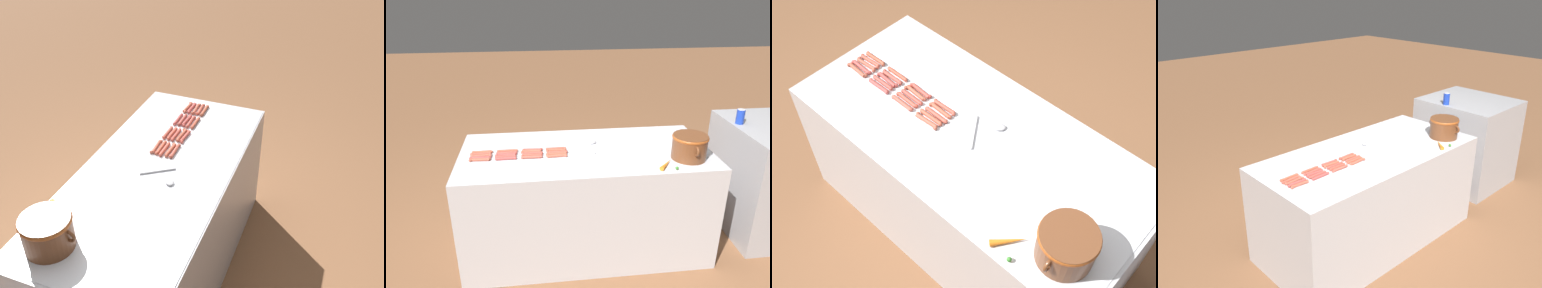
% 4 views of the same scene
% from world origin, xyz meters
% --- Properties ---
extents(ground_plane, '(20.00, 20.00, 0.00)m').
position_xyz_m(ground_plane, '(0.00, 0.00, 0.00)').
color(ground_plane, brown).
extents(griddle_counter, '(0.89, 1.91, 0.86)m').
position_xyz_m(griddle_counter, '(0.00, 0.00, 0.43)').
color(griddle_counter, '#BCBCC1').
rests_on(griddle_counter, ground_plane).
extents(hot_dog_0, '(0.03, 0.16, 0.02)m').
position_xyz_m(hot_dog_0, '(-0.03, -0.78, 0.87)').
color(hot_dog_0, '#AD5038').
rests_on(hot_dog_0, griddle_counter).
extents(hot_dog_1, '(0.02, 0.16, 0.02)m').
position_xyz_m(hot_dog_1, '(-0.03, -0.59, 0.87)').
color(hot_dog_1, '#B34D38').
rests_on(hot_dog_1, griddle_counter).
extents(hot_dog_2, '(0.03, 0.16, 0.02)m').
position_xyz_m(hot_dog_2, '(-0.03, -0.41, 0.87)').
color(hot_dog_2, '#B8483C').
rests_on(hot_dog_2, griddle_counter).
extents(hot_dog_3, '(0.03, 0.16, 0.02)m').
position_xyz_m(hot_dog_3, '(-0.03, -0.23, 0.87)').
color(hot_dog_3, '#B04C3B').
rests_on(hot_dog_3, griddle_counter).
extents(hot_dog_4, '(0.03, 0.16, 0.02)m').
position_xyz_m(hot_dog_4, '(0.00, -0.79, 0.87)').
color(hot_dog_4, '#B84F3D').
rests_on(hot_dog_4, griddle_counter).
extents(hot_dog_5, '(0.02, 0.16, 0.02)m').
position_xyz_m(hot_dog_5, '(0.01, -0.60, 0.87)').
color(hot_dog_5, '#AE4A3E').
rests_on(hot_dog_5, griddle_counter).
extents(hot_dog_6, '(0.03, 0.16, 0.02)m').
position_xyz_m(hot_dog_6, '(0.00, -0.41, 0.87)').
color(hot_dog_6, '#AE533D').
rests_on(hot_dog_6, griddle_counter).
extents(hot_dog_7, '(0.03, 0.16, 0.02)m').
position_xyz_m(hot_dog_7, '(0.00, -0.23, 0.87)').
color(hot_dog_7, '#B6523B').
rests_on(hot_dog_7, griddle_counter).
extents(hot_dog_8, '(0.03, 0.16, 0.02)m').
position_xyz_m(hot_dog_8, '(0.03, -0.78, 0.87)').
color(hot_dog_8, '#AE523F').
rests_on(hot_dog_8, griddle_counter).
extents(hot_dog_9, '(0.03, 0.16, 0.02)m').
position_xyz_m(hot_dog_9, '(0.04, -0.60, 0.87)').
color(hot_dog_9, '#B0453F').
rests_on(hot_dog_9, griddle_counter).
extents(hot_dog_10, '(0.02, 0.16, 0.02)m').
position_xyz_m(hot_dog_10, '(0.04, -0.41, 0.87)').
color(hot_dog_10, '#B4493D').
rests_on(hot_dog_10, griddle_counter).
extents(hot_dog_11, '(0.02, 0.16, 0.02)m').
position_xyz_m(hot_dog_11, '(0.04, -0.22, 0.87)').
color(hot_dog_11, '#B64C3C').
rests_on(hot_dog_11, griddle_counter).
extents(hot_dog_12, '(0.03, 0.16, 0.02)m').
position_xyz_m(hot_dog_12, '(0.07, -0.78, 0.87)').
color(hot_dog_12, '#B24742').
rests_on(hot_dog_12, griddle_counter).
extents(hot_dog_13, '(0.02, 0.16, 0.02)m').
position_xyz_m(hot_dog_13, '(0.07, -0.60, 0.87)').
color(hot_dog_13, '#AD493F').
rests_on(hot_dog_13, griddle_counter).
extents(hot_dog_14, '(0.03, 0.16, 0.02)m').
position_xyz_m(hot_dog_14, '(0.07, -0.41, 0.87)').
color(hot_dog_14, '#B94B3B').
rests_on(hot_dog_14, griddle_counter).
extents(hot_dog_15, '(0.02, 0.16, 0.02)m').
position_xyz_m(hot_dog_15, '(0.07, -0.23, 0.87)').
color(hot_dog_15, '#BA513A').
rests_on(hot_dog_15, griddle_counter).
extents(hot_dog_16, '(0.03, 0.16, 0.02)m').
position_xyz_m(hot_dog_16, '(0.10, -0.78, 0.87)').
color(hot_dog_16, '#AD4F3B').
rests_on(hot_dog_16, griddle_counter).
extents(hot_dog_17, '(0.02, 0.16, 0.02)m').
position_xyz_m(hot_dog_17, '(0.10, -0.60, 0.87)').
color(hot_dog_17, '#AD4540').
rests_on(hot_dog_17, griddle_counter).
extents(hot_dog_18, '(0.02, 0.16, 0.02)m').
position_xyz_m(hot_dog_18, '(0.10, -0.41, 0.87)').
color(hot_dog_18, '#B14F40').
rests_on(hot_dog_18, griddle_counter).
extents(hot_dog_19, '(0.03, 0.16, 0.02)m').
position_xyz_m(hot_dog_19, '(0.10, -0.23, 0.87)').
color(hot_dog_19, '#B3533E').
rests_on(hot_dog_19, griddle_counter).
extents(bean_pot, '(0.32, 0.26, 0.18)m').
position_xyz_m(bean_pot, '(0.23, 0.72, 0.96)').
color(bean_pot, brown).
rests_on(bean_pot, griddle_counter).
extents(serving_spoon, '(0.24, 0.18, 0.02)m').
position_xyz_m(serving_spoon, '(-0.09, 0.05, 0.87)').
color(serving_spoon, '#B7B7BC').
rests_on(serving_spoon, griddle_counter).
extents(carrot, '(0.15, 0.13, 0.03)m').
position_xyz_m(carrot, '(0.34, 0.52, 0.88)').
color(carrot, orange).
rests_on(carrot, griddle_counter).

